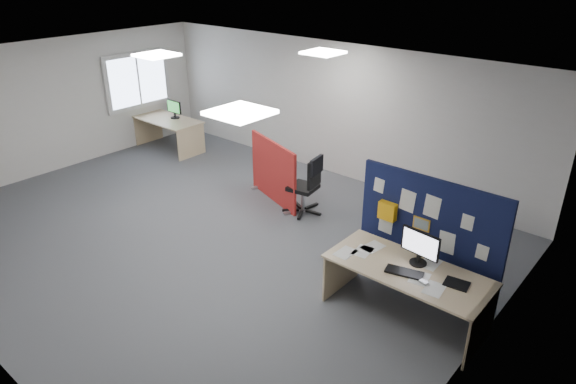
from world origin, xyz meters
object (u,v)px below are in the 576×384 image
Objects in this scene: main_desk at (409,278)px; monitor_main at (420,246)px; navy_divider at (427,236)px; monitor_second at (174,108)px; red_divider at (273,172)px; office_chair at (309,182)px; second_desk at (170,126)px.

main_desk is 3.85× the size of monitor_main.
monitor_second is at bearing 168.71° from navy_divider.
monitor_main is (0.04, 0.14, 0.41)m from main_desk.
monitor_second is at bearing -171.23° from red_divider.
office_chair reaches higher than main_desk.
navy_divider is 7.21m from monitor_second.
red_divider reaches higher than monitor_second.
office_chair is at bearing 160.79° from monitor_main.
navy_divider reaches higher than main_desk.
main_desk is 4.36× the size of monitor_second.
monitor_second is at bearing 170.92° from monitor_main.
monitor_second is at bearing 162.43° from office_chair.
red_divider is 0.89× the size of second_desk.
red_divider is 0.84m from office_chair.
red_divider is at bearing 166.03° from monitor_main.
monitor_second is (-7.07, 1.41, 0.12)m from navy_divider.
monitor_second reaches higher than second_desk.
red_divider is at bearing 170.11° from office_chair.
second_desk is 1.55× the size of office_chair.
monitor_main reaches higher than office_chair.
main_desk is 0.43m from monitor_main.
second_desk is (-3.71, 0.52, -0.01)m from red_divider.
monitor_main is (0.15, -0.53, 0.15)m from navy_divider.
navy_divider is at bearing 100.12° from main_desk.
office_chair is at bearing 18.18° from red_divider.
navy_divider is 1.36× the size of red_divider.
main_desk is at bearing -3.27° from red_divider.
navy_divider is at bearing 6.08° from red_divider.
monitor_main is 0.48× the size of office_chair.
main_desk is 1.20× the size of second_desk.
second_desk is (-7.30, 1.81, -0.43)m from monitor_main.
monitor_main is at bearing -34.47° from office_chair.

